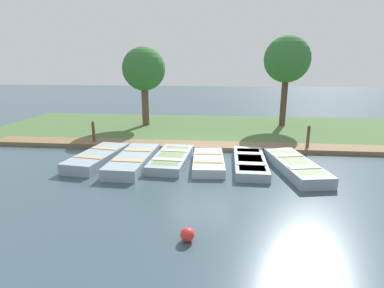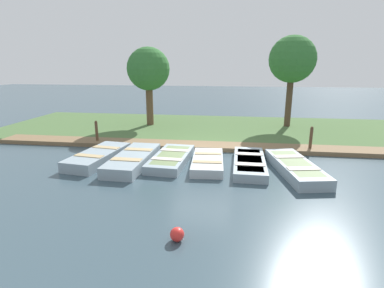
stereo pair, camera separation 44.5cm
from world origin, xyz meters
name	(u,v)px [view 2 (the right image)]	position (x,y,z in m)	size (l,w,h in m)	color
ground_plane	(202,157)	(0.00, 0.00, 0.00)	(80.00, 80.00, 0.00)	#384C56
shore_bank	(211,129)	(-5.00, 0.00, 0.09)	(8.00, 24.00, 0.19)	#476638
dock_walkway	(205,146)	(-1.35, 0.00, 0.09)	(1.17, 19.75, 0.19)	brown
rowboat_0	(98,156)	(1.15, -3.96, 0.21)	(3.26, 1.61, 0.43)	#8C9EA8
rowboat_1	(133,159)	(1.35, -2.48, 0.22)	(3.45, 1.29, 0.43)	#8C9EA8
rowboat_2	(171,158)	(0.90, -1.10, 0.17)	(3.19, 1.42, 0.35)	#8C9EA8
rowboat_3	(208,162)	(1.11, 0.34, 0.17)	(2.77, 1.28, 0.34)	#B2BCC1
rowboat_4	(249,163)	(1.01, 1.89, 0.16)	(3.32, 1.19, 0.33)	#8C9EA8
rowboat_5	(295,167)	(1.37, 3.46, 0.20)	(3.64, 1.80, 0.40)	#8C9EA8
mooring_post_near	(97,132)	(-1.31, -5.15, 0.58)	(0.13, 0.13, 1.14)	brown
mooring_post_far	(311,139)	(-1.31, 4.57, 0.58)	(0.13, 0.13, 1.14)	brown
buoy	(177,234)	(6.10, 0.12, 0.16)	(0.31, 0.31, 0.31)	red
park_tree_far_left	(148,70)	(-5.40, -3.69, 3.37)	(2.45, 2.45, 4.66)	brown
park_tree_left	(292,60)	(-6.07, 4.36, 3.91)	(2.58, 2.58, 5.25)	#4C3828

